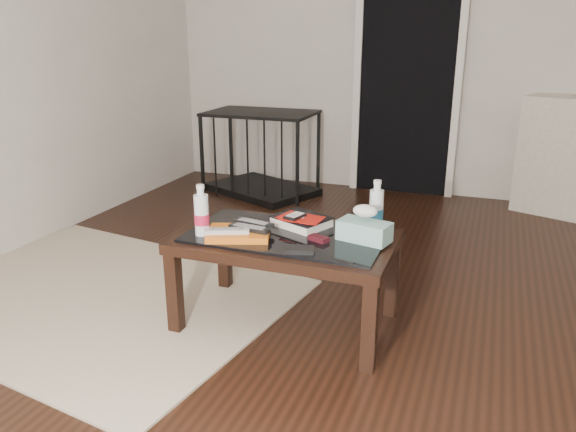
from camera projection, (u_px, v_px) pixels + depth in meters
name	position (u px, v px, depth m)	size (l,w,h in m)	color
ground	(396.00, 329.00, 2.69)	(5.00, 5.00, 0.00)	black
doorway	(407.00, 74.00, 4.70)	(0.90, 0.08, 2.07)	black
coffee_table	(287.00, 247.00, 2.62)	(1.00, 0.60, 0.46)	black
rug	(94.00, 295.00, 3.02)	(2.00, 1.50, 0.01)	#B5A58C
pet_crate	(262.00, 167.00, 4.91)	(1.07, 0.92, 0.71)	black
magazines	(239.00, 233.00, 2.57)	(0.28, 0.21, 0.03)	orange
remote_silver	(227.00, 231.00, 2.52)	(0.20, 0.05, 0.02)	#BABBC0
remote_black_front	(250.00, 228.00, 2.56)	(0.20, 0.05, 0.02)	black
remote_black_back	(253.00, 223.00, 2.63)	(0.20, 0.05, 0.02)	black
textbook	(301.00, 221.00, 2.71)	(0.25, 0.20, 0.05)	black
dvd_mailers	(300.00, 217.00, 2.68)	(0.19, 0.14, 0.01)	#B1130B
ipod	(295.00, 216.00, 2.67)	(0.06, 0.10, 0.02)	black
flip_phone	(319.00, 239.00, 2.51)	(0.09, 0.05, 0.02)	#330B11
wallet	(300.00, 250.00, 2.39)	(0.12, 0.07, 0.02)	black
water_bottle_left	(201.00, 210.00, 2.56)	(0.07, 0.07, 0.24)	white
water_bottle_right	(376.00, 205.00, 2.64)	(0.07, 0.07, 0.24)	white
tissue_box	(364.00, 231.00, 2.51)	(0.23, 0.12, 0.09)	teal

